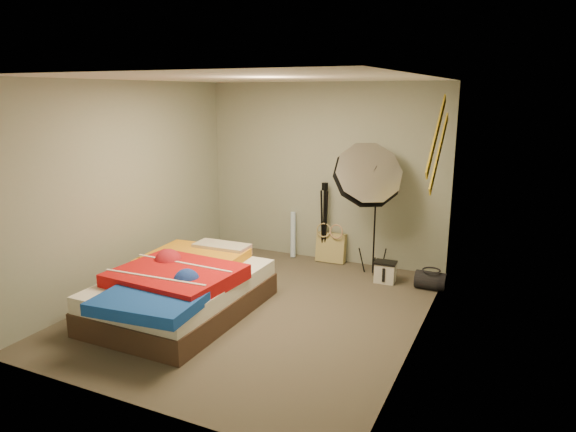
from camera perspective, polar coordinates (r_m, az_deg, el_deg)
The scene contains 15 objects.
floor at distance 5.85m, azimuth -3.43°, elevation -10.26°, with size 4.00×4.00×0.00m, color brown.
ceiling at distance 5.35m, azimuth -3.82°, elevation 15.04°, with size 4.00×4.00×0.00m, color silver.
wall_back at distance 7.25m, azimuth 3.98°, elevation 4.75°, with size 3.50×3.50×0.00m, color gray.
wall_front at distance 3.88m, azimuth -17.89°, elevation -3.76°, with size 3.50×3.50×0.00m, color gray.
wall_left at distance 6.47m, azimuth -17.38°, elevation 3.08°, with size 4.00×4.00×0.00m, color gray.
wall_right at distance 4.89m, azimuth 14.71°, elevation -0.02°, with size 4.00×4.00×0.00m, color gray.
tote_bag at distance 7.34m, azimuth 4.80°, elevation -3.51°, with size 0.42×0.13×0.42m, color tan.
wrapping_roll at distance 7.52m, azimuth 0.56°, elevation -2.06°, with size 0.08×0.08×0.66m, color #6697D5.
camera_case at distance 6.68m, azimuth 10.74°, elevation -6.21°, with size 0.25×0.18×0.25m, color beige.
duffel_bag at distance 6.58m, azimuth 15.57°, elevation -6.92°, with size 0.22×0.22×0.37m, color black.
wall_stripe_upper at distance 5.37m, azimuth 16.15°, elevation 8.66°, with size 0.02×1.10×0.10m, color gold.
wall_stripe_lower at distance 5.64m, azimuth 16.43°, elevation 6.81°, with size 0.02×1.10×0.10m, color gold.
bed at distance 5.74m, azimuth -11.72°, elevation -7.94°, with size 1.41×2.14×0.57m.
photo_umbrella at distance 6.55m, azimuth 8.76°, elevation 4.34°, with size 0.88×0.99×1.85m.
camera_tripod at distance 7.22m, azimuth 4.06°, elevation -0.09°, with size 0.08×0.08×1.14m.
Camera 1 is at (2.57, -4.69, 2.37)m, focal length 32.00 mm.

